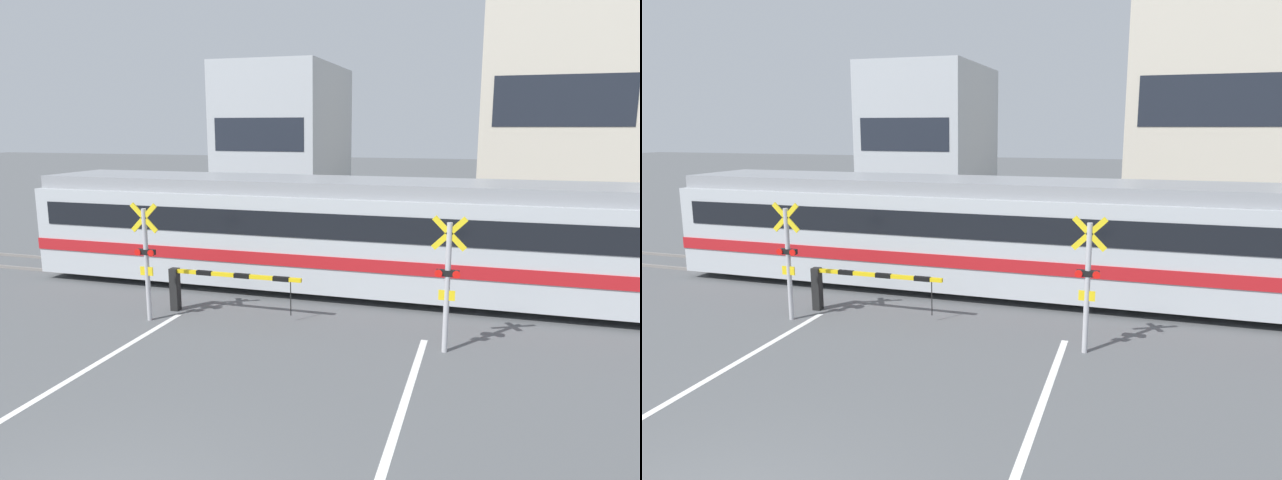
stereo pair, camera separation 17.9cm
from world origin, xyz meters
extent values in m
cube|color=gray|center=(0.00, 9.93, 0.04)|extent=(50.00, 0.10, 0.08)
cube|color=gray|center=(0.00, 11.36, 0.04)|extent=(50.00, 0.10, 0.08)
cube|color=#B7BCC1|center=(2.02, 10.65, 1.45)|extent=(21.01, 2.96, 2.45)
cube|color=gray|center=(2.02, 10.65, 2.86)|extent=(20.80, 2.60, 0.36)
cube|color=red|center=(2.02, 10.65, 1.09)|extent=(21.03, 3.02, 0.32)
cube|color=black|center=(2.02, 10.65, 2.01)|extent=(20.17, 3.00, 0.64)
cube|color=black|center=(-8.50, 10.65, 2.01)|extent=(0.03, 2.07, 0.80)
cylinder|color=black|center=(-4.50, 9.93, 0.38)|extent=(0.76, 0.12, 0.76)
cylinder|color=black|center=(-4.50, 11.36, 0.38)|extent=(0.76, 0.12, 0.76)
cube|color=black|center=(-3.17, 7.68, 0.53)|extent=(0.20, 0.20, 1.06)
cube|color=yellow|center=(-1.54, 7.68, 1.00)|extent=(3.25, 0.09, 0.09)
cube|color=black|center=(-2.35, 7.68, 1.00)|extent=(0.39, 0.10, 0.10)
cube|color=black|center=(-1.38, 7.68, 1.00)|extent=(0.39, 0.10, 0.10)
cube|color=black|center=(-0.40, 7.68, 1.00)|extent=(0.39, 0.10, 0.10)
cylinder|color=black|center=(-0.18, 7.68, 0.55)|extent=(0.02, 0.02, 0.80)
cube|color=black|center=(3.17, 13.71, 0.53)|extent=(0.20, 0.20, 1.06)
cube|color=yellow|center=(1.54, 13.71, 1.00)|extent=(3.25, 0.09, 0.09)
cube|color=black|center=(2.35, 13.71, 1.00)|extent=(0.39, 0.10, 0.10)
cube|color=black|center=(1.38, 13.71, 1.00)|extent=(0.39, 0.10, 0.10)
cube|color=black|center=(0.40, 13.71, 1.00)|extent=(0.39, 0.10, 0.10)
cylinder|color=black|center=(0.18, 13.71, 0.55)|extent=(0.02, 0.02, 0.80)
cylinder|color=#B2B2B7|center=(-3.37, 6.86, 1.31)|extent=(0.11, 0.11, 2.62)
cube|color=yellow|center=(-3.37, 6.86, 2.41)|extent=(0.68, 0.04, 0.68)
cube|color=yellow|center=(-3.37, 6.86, 2.41)|extent=(0.68, 0.04, 0.68)
cube|color=black|center=(-3.37, 6.86, 1.62)|extent=(0.44, 0.12, 0.12)
cylinder|color=red|center=(-3.54, 6.78, 1.62)|extent=(0.15, 0.03, 0.15)
cylinder|color=red|center=(-3.20, 6.78, 1.62)|extent=(0.15, 0.03, 0.15)
cube|color=yellow|center=(-3.37, 6.84, 1.18)|extent=(0.32, 0.03, 0.20)
cylinder|color=#B2B2B7|center=(3.37, 6.86, 1.31)|extent=(0.11, 0.11, 2.62)
cube|color=yellow|center=(3.37, 6.86, 2.41)|extent=(0.68, 0.04, 0.68)
cube|color=yellow|center=(3.37, 6.86, 2.41)|extent=(0.68, 0.04, 0.68)
cube|color=black|center=(3.37, 6.86, 1.62)|extent=(0.44, 0.12, 0.12)
cylinder|color=red|center=(3.20, 6.78, 1.62)|extent=(0.15, 0.03, 0.15)
cylinder|color=red|center=(3.54, 6.78, 1.62)|extent=(0.15, 0.03, 0.15)
cube|color=yellow|center=(3.37, 6.84, 1.18)|extent=(0.32, 0.03, 0.20)
cylinder|color=#33384C|center=(0.63, 16.91, 0.40)|extent=(0.13, 0.13, 0.80)
cylinder|color=#33384C|center=(0.77, 16.91, 0.40)|extent=(0.13, 0.13, 0.80)
cube|color=navy|center=(0.70, 16.91, 1.11)|extent=(0.38, 0.22, 0.63)
sphere|color=tan|center=(0.70, 16.91, 1.54)|extent=(0.22, 0.22, 0.22)
cube|color=#B2B7BC|center=(-6.09, 23.81, 3.72)|extent=(5.14, 7.33, 7.45)
cube|color=#1E232D|center=(-6.09, 20.14, 4.10)|extent=(4.32, 0.03, 1.49)
cube|color=beige|center=(6.60, 23.81, 4.93)|extent=(6.18, 7.33, 9.86)
cube|color=#1E232D|center=(6.60, 20.14, 5.42)|extent=(5.19, 0.03, 1.97)
camera|label=1|loc=(4.04, -4.15, 4.40)|focal=32.00mm
camera|label=2|loc=(4.22, -4.10, 4.40)|focal=32.00mm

